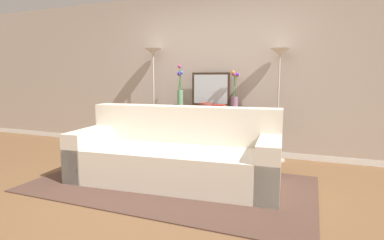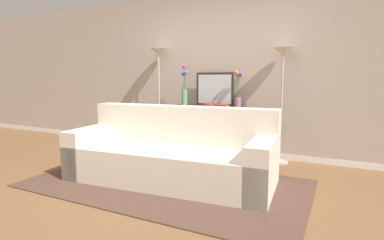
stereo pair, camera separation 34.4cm
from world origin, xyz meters
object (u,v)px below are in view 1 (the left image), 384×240
floor_lamp_right (279,73)px  fruit_bowl (205,105)px  book_row_under_console (186,149)px  couch (176,155)px  vase_short_flowers (235,92)px  vase_tall_flowers (180,91)px  wall_mirror (211,89)px  console_table (206,122)px  floor_lamp_left (153,71)px  book_stack (219,106)px

floor_lamp_right → fruit_bowl: floor_lamp_right is taller
fruit_bowl → book_row_under_console: (-0.37, 0.10, -0.76)m
floor_lamp_right → couch: bearing=-127.0°
vase_short_flowers → fruit_bowl: 0.50m
couch → vase_tall_flowers: vase_tall_flowers is taller
wall_mirror → vase_short_flowers: 0.45m
vase_short_flowers → fruit_bowl: vase_short_flowers is taller
console_table → fruit_bowl: 0.30m
couch → console_table: size_ratio=2.02×
vase_short_flowers → book_row_under_console: vase_short_flowers is taller
floor_lamp_right → vase_short_flowers: bearing=-179.1°
vase_tall_flowers → floor_lamp_left: bearing=178.9°
fruit_bowl → floor_lamp_left: bearing=172.4°
wall_mirror → floor_lamp_left: bearing=-174.0°
vase_short_flowers → book_row_under_console: (-0.81, -0.02, -0.96)m
floor_lamp_right → book_row_under_console: size_ratio=5.00×
vase_tall_flowers → fruit_bowl: size_ratio=3.17×
floor_lamp_left → console_table: bearing=-1.9°
console_table → book_row_under_console: 0.59m
vase_tall_flowers → book_row_under_console: (0.12, -0.02, -0.96)m
vase_tall_flowers → book_stack: 0.75m
vase_short_flowers → book_stack: bearing=-149.5°
couch → book_row_under_console: couch is taller
wall_mirror → vase_tall_flowers: 0.50m
floor_lamp_left → vase_tall_flowers: 0.60m
floor_lamp_right → vase_tall_flowers: bearing=-179.6°
couch → vase_tall_flowers: size_ratio=3.77×
console_table → floor_lamp_right: 1.35m
vase_tall_flowers → floor_lamp_right: bearing=0.4°
couch → vase_short_flowers: 1.57m
book_stack → vase_tall_flowers: bearing=170.2°
wall_mirror → console_table: bearing=-102.1°
couch → wall_mirror: wall_mirror is taller
couch → console_table: bearing=93.6°
wall_mirror → book_stack: size_ratio=3.08×
wall_mirror → couch: bearing=-87.9°
floor_lamp_left → wall_mirror: 1.04m
wall_mirror → book_stack: wall_mirror is taller
floor_lamp_right → wall_mirror: size_ratio=2.60×
floor_lamp_right → vase_short_flowers: floor_lamp_right is taller
couch → book_stack: 1.34m
vase_short_flowers → book_row_under_console: size_ratio=1.70×
wall_mirror → vase_short_flowers: vase_short_flowers is taller
console_table → floor_lamp_right: (1.11, 0.03, 0.77)m
floor_lamp_left → vase_short_flowers: bearing=-0.4°
book_stack → book_row_under_console: (-0.60, 0.10, -0.75)m
floor_lamp_right → fruit_bowl: size_ratio=7.92×
console_table → floor_lamp_left: 1.26m
book_stack → book_row_under_console: bearing=170.5°
book_stack → console_table: bearing=158.2°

